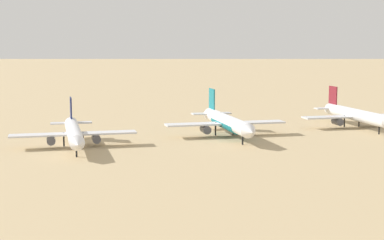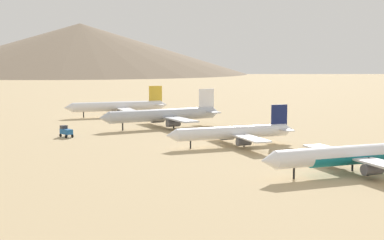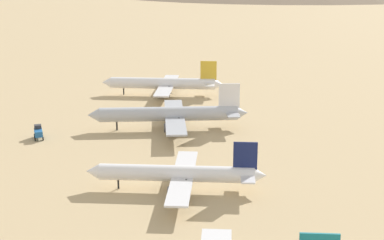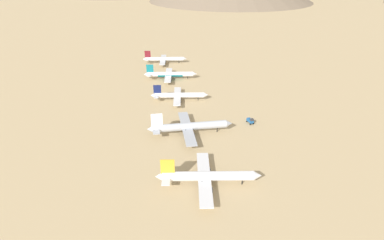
{
  "view_description": "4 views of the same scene",
  "coord_description": "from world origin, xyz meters",
  "px_view_note": "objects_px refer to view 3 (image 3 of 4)",
  "views": [
    {
      "loc": [
        167.39,
        3.34,
        28.62
      ],
      "look_at": [
        -11.85,
        37.42,
        4.73
      ],
      "focal_mm": 56.11,
      "sensor_mm": 36.0,
      "label": 1
    },
    {
      "loc": [
        63.89,
        150.83,
        26.12
      ],
      "look_at": [
        12.61,
        -11.04,
        6.93
      ],
      "focal_mm": 49.71,
      "sensor_mm": 36.0,
      "label": 2
    },
    {
      "loc": [
        -14.3,
        124.18,
        52.41
      ],
      "look_at": [
        5.21,
        -43.85,
        4.22
      ],
      "focal_mm": 53.01,
      "sensor_mm": 36.0,
      "label": 3
    },
    {
      "loc": [
        18.26,
        -203.94,
        91.23
      ],
      "look_at": [
        13.85,
        -34.95,
        3.0
      ],
      "focal_mm": 28.48,
      "sensor_mm": 36.0,
      "label": 4
    }
  ],
  "objects_px": {
    "parked_jet_1": "(171,114)",
    "service_truck": "(38,132)",
    "parked_jet_2": "(178,174)",
    "parked_jet_0": "(164,84)"
  },
  "relations": [
    {
      "from": "parked_jet_1",
      "to": "parked_jet_2",
      "type": "height_order",
      "value": "parked_jet_1"
    },
    {
      "from": "parked_jet_1",
      "to": "service_truck",
      "type": "height_order",
      "value": "parked_jet_1"
    },
    {
      "from": "parked_jet_1",
      "to": "service_truck",
      "type": "distance_m",
      "value": 40.99
    },
    {
      "from": "parked_jet_0",
      "to": "parked_jet_2",
      "type": "relative_size",
      "value": 1.14
    },
    {
      "from": "parked_jet_0",
      "to": "parked_jet_1",
      "type": "relative_size",
      "value": 0.95
    },
    {
      "from": "service_truck",
      "to": "parked_jet_2",
      "type": "bearing_deg",
      "value": 143.92
    },
    {
      "from": "parked_jet_0",
      "to": "parked_jet_2",
      "type": "distance_m",
      "value": 96.95
    },
    {
      "from": "parked_jet_0",
      "to": "parked_jet_1",
      "type": "height_order",
      "value": "parked_jet_1"
    },
    {
      "from": "parked_jet_1",
      "to": "service_truck",
      "type": "bearing_deg",
      "value": 20.24
    },
    {
      "from": "parked_jet_1",
      "to": "service_truck",
      "type": "relative_size",
      "value": 8.93
    }
  ]
}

